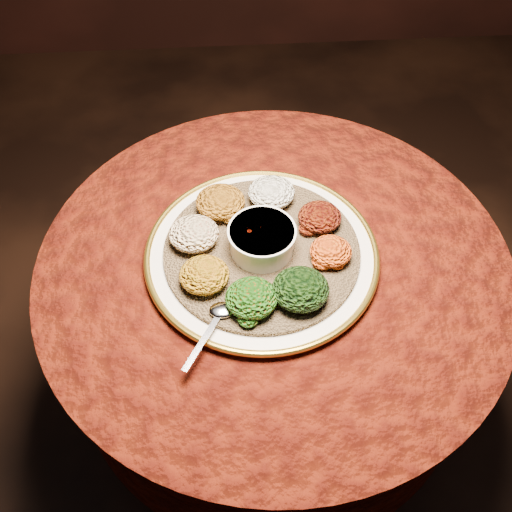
{
  "coord_description": "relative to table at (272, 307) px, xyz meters",
  "views": [
    {
      "loc": [
        -0.09,
        -0.71,
        1.64
      ],
      "look_at": [
        -0.04,
        -0.01,
        0.76
      ],
      "focal_mm": 40.0,
      "sensor_mm": 36.0,
      "label": 1
    }
  ],
  "objects": [
    {
      "name": "table",
      "position": [
        0.0,
        0.0,
        0.0
      ],
      "size": [
        0.96,
        0.96,
        0.73
      ],
      "color": "black",
      "rests_on": "ground"
    },
    {
      "name": "portion_tikil",
      "position": [
        0.11,
        -0.03,
        0.23
      ],
      "size": [
        0.08,
        0.08,
        0.04
      ],
      "primitive_type": "ellipsoid",
      "color": "#C47110",
      "rests_on": "injera"
    },
    {
      "name": "portion_gomen",
      "position": [
        0.04,
        -0.12,
        0.23
      ],
      "size": [
        0.11,
        0.1,
        0.05
      ],
      "primitive_type": "ellipsoid",
      "color": "black",
      "rests_on": "injera"
    },
    {
      "name": "spoon",
      "position": [
        -0.11,
        -0.15,
        0.21
      ],
      "size": [
        0.1,
        0.14,
        0.01
      ],
      "rotation": [
        0.0,
        0.0,
        -2.1
      ],
      "color": "silver",
      "rests_on": "injera"
    },
    {
      "name": "portion_kitfo",
      "position": [
        0.1,
        0.06,
        0.23
      ],
      "size": [
        0.09,
        0.08,
        0.04
      ],
      "primitive_type": "ellipsoid",
      "color": "black",
      "rests_on": "injera"
    },
    {
      "name": "portion_ayib",
      "position": [
        0.0,
        0.14,
        0.23
      ],
      "size": [
        0.1,
        0.09,
        0.05
      ],
      "primitive_type": "ellipsoid",
      "color": "white",
      "rests_on": "injera"
    },
    {
      "name": "injera",
      "position": [
        -0.03,
        0.0,
        0.2
      ],
      "size": [
        0.48,
        0.48,
        0.01
      ],
      "primitive_type": "cylinder",
      "rotation": [
        0.0,
        0.0,
        -0.25
      ],
      "color": "olive",
      "rests_on": "platter"
    },
    {
      "name": "portion_kik",
      "position": [
        -0.14,
        -0.07,
        0.23
      ],
      "size": [
        0.09,
        0.09,
        0.05
      ],
      "primitive_type": "ellipsoid",
      "color": "#A8660E",
      "rests_on": "injera"
    },
    {
      "name": "portion_timatim",
      "position": [
        -0.16,
        0.03,
        0.23
      ],
      "size": [
        0.1,
        0.09,
        0.05
      ],
      "primitive_type": "ellipsoid",
      "color": "#740906",
      "rests_on": "injera"
    },
    {
      "name": "portion_mixveg",
      "position": [
        -0.05,
        -0.13,
        0.23
      ],
      "size": [
        0.1,
        0.09,
        0.05
      ],
      "primitive_type": "ellipsoid",
      "color": "#973109",
      "rests_on": "injera"
    },
    {
      "name": "platter",
      "position": [
        -0.03,
        0.0,
        0.19
      ],
      "size": [
        0.56,
        0.56,
        0.02
      ],
      "rotation": [
        0.0,
        0.0,
        0.29
      ],
      "color": "white",
      "rests_on": "table"
    },
    {
      "name": "stew_bowl",
      "position": [
        -0.03,
        0.0,
        0.24
      ],
      "size": [
        0.13,
        0.13,
        0.06
      ],
      "color": "white",
      "rests_on": "injera"
    },
    {
      "name": "portion_shiro",
      "position": [
        -0.1,
        0.11,
        0.23
      ],
      "size": [
        0.1,
        0.1,
        0.05
      ],
      "primitive_type": "ellipsoid",
      "color": "#915811",
      "rests_on": "injera"
    }
  ]
}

